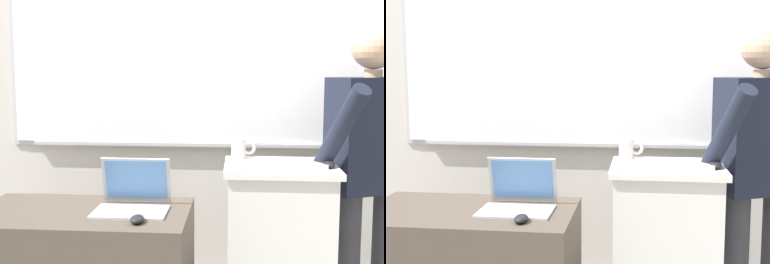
% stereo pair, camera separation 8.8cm
% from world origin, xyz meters
% --- Properties ---
extents(back_wall, '(6.40, 0.17, 2.75)m').
position_xyz_m(back_wall, '(-0.01, 1.23, 1.38)').
color(back_wall, beige).
rests_on(back_wall, ground_plane).
extents(lectern_podium, '(0.54, 0.47, 0.94)m').
position_xyz_m(lectern_podium, '(0.32, 0.54, 0.47)').
color(lectern_podium, silver).
rests_on(lectern_podium, ground_plane).
extents(person_presenter, '(0.60, 0.66, 1.63)m').
position_xyz_m(person_presenter, '(0.78, 0.70, 0.94)').
color(person_presenter, '#333338').
rests_on(person_presenter, ground_plane).
extents(laptop, '(0.34, 0.31, 0.23)m').
position_xyz_m(laptop, '(-0.38, 0.39, 0.82)').
color(laptop, '#B7BABF').
rests_on(laptop, side_desk).
extents(wireless_keyboard, '(0.43, 0.11, 0.02)m').
position_xyz_m(wireless_keyboard, '(0.31, 0.48, 0.95)').
color(wireless_keyboard, beige).
rests_on(wireless_keyboard, lectern_podium).
extents(computer_mouse_by_laptop, '(0.06, 0.10, 0.03)m').
position_xyz_m(computer_mouse_by_laptop, '(-0.32, 0.15, 0.76)').
color(computer_mouse_by_laptop, black).
rests_on(computer_mouse_by_laptop, side_desk).
extents(computer_mouse_by_keyboard, '(0.06, 0.10, 0.03)m').
position_xyz_m(computer_mouse_by_keyboard, '(0.54, 0.48, 0.96)').
color(computer_mouse_by_keyboard, black).
rests_on(computer_mouse_by_keyboard, lectern_podium).
extents(coffee_mug, '(0.13, 0.07, 0.10)m').
position_xyz_m(coffee_mug, '(0.12, 0.71, 0.99)').
color(coffee_mug, silver).
rests_on(coffee_mug, lectern_podium).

